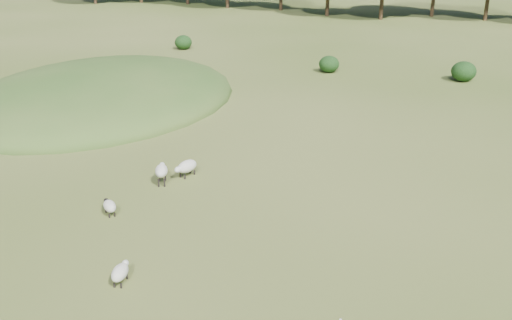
# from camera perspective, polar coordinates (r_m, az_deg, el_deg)

# --- Properties ---
(ground) EXTENTS (160.00, 160.00, 0.00)m
(ground) POSITION_cam_1_polar(r_m,az_deg,el_deg) (39.51, 6.21, 7.20)
(ground) COLOR #3E551A
(ground) RESTS_ON ground
(mound) EXTENTS (16.00, 20.00, 4.00)m
(mound) POSITION_cam_1_polar(r_m,az_deg,el_deg) (37.87, -15.24, 5.88)
(mound) COLOR #33561E
(mound) RESTS_ON ground
(shrubs) EXTENTS (25.68, 5.10, 1.42)m
(shrubs) POSITION_cam_1_polar(r_m,az_deg,el_deg) (45.30, 7.57, 9.93)
(shrubs) COLOR black
(shrubs) RESTS_ON ground
(sheep_0) EXTENTS (0.80, 1.32, 0.73)m
(sheep_0) POSITION_cam_1_polar(r_m,az_deg,el_deg) (25.08, -6.97, -0.67)
(sheep_0) COLOR beige
(sheep_0) RESTS_ON ground
(sheep_1) EXTENTS (0.64, 1.08, 0.60)m
(sheep_1) POSITION_cam_1_polar(r_m,az_deg,el_deg) (18.24, -13.42, -10.84)
(sheep_1) COLOR beige
(sheep_1) RESTS_ON ground
(sheep_3) EXTENTS (0.92, 1.23, 0.86)m
(sheep_3) POSITION_cam_1_polar(r_m,az_deg,el_deg) (24.46, -9.44, -1.06)
(sheep_3) COLOR beige
(sheep_3) RESTS_ON ground
(sheep_4) EXTENTS (0.97, 0.86, 0.57)m
(sheep_4) POSITION_cam_1_polar(r_m,az_deg,el_deg) (22.38, -14.45, -4.47)
(sheep_4) COLOR beige
(sheep_4) RESTS_ON ground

